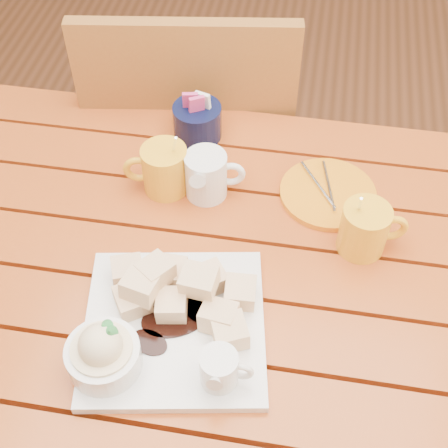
% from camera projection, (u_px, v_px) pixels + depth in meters
% --- Properties ---
extents(ground, '(5.00, 5.00, 0.00)m').
position_uv_depth(ground, '(217.00, 439.00, 1.60)').
color(ground, '#5A3119').
rests_on(ground, ground).
extents(table, '(1.20, 0.79, 0.75)m').
position_uv_depth(table, '(214.00, 300.00, 1.11)').
color(table, '#8D3412').
rests_on(table, ground).
extents(dessert_plate, '(0.31, 0.31, 0.11)m').
position_uv_depth(dessert_plate, '(160.00, 325.00, 0.91)').
color(dessert_plate, white).
rests_on(dessert_plate, table).
extents(coffee_mug_left, '(0.12, 0.08, 0.14)m').
position_uv_depth(coffee_mug_left, '(163.00, 169.00, 1.10)').
color(coffee_mug_left, '#F7AB1F').
rests_on(coffee_mug_left, table).
extents(coffee_mug_right, '(0.11, 0.08, 0.13)m').
position_uv_depth(coffee_mug_right, '(366.00, 229.00, 1.01)').
color(coffee_mug_right, '#F7AB1F').
rests_on(coffee_mug_right, table).
extents(cream_pitcher, '(0.11, 0.09, 0.09)m').
position_uv_depth(cream_pitcher, '(207.00, 175.00, 1.09)').
color(cream_pitcher, white).
rests_on(cream_pitcher, table).
extents(sugar_caddy, '(0.09, 0.09, 0.10)m').
position_uv_depth(sugar_caddy, '(197.00, 121.00, 1.20)').
color(sugar_caddy, black).
rests_on(sugar_caddy, table).
extents(orange_saucer, '(0.17, 0.17, 0.02)m').
position_uv_depth(orange_saucer, '(329.00, 194.00, 1.12)').
color(orange_saucer, orange).
rests_on(orange_saucer, table).
extents(chair_far, '(0.51, 0.51, 0.94)m').
position_uv_depth(chair_far, '(195.00, 147.00, 1.54)').
color(chair_far, brown).
rests_on(chair_far, ground).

